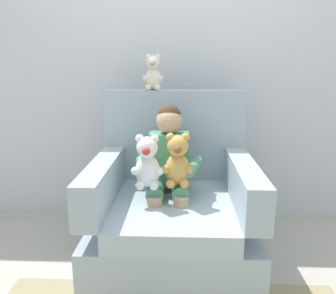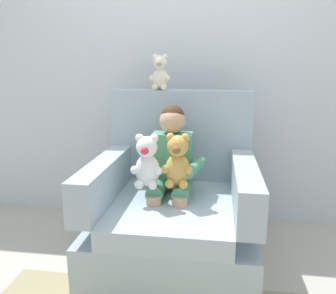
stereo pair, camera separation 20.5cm
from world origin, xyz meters
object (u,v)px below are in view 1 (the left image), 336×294
object	(u,v)px
seated_child	(169,163)
plush_cream_on_backrest	(153,73)
plush_honey	(178,161)
armchair	(173,212)
plush_white	(147,163)

from	to	relation	value
seated_child	plush_cream_on_backrest	world-z (taller)	plush_cream_on_backrest
plush_honey	plush_cream_on_backrest	xyz separation A→B (m)	(-0.18, 0.48, 0.51)
seated_child	armchair	bearing A→B (deg)	-52.16
seated_child	plush_cream_on_backrest	bearing A→B (deg)	108.24
plush_honey	plush_cream_on_backrest	bearing A→B (deg)	97.28
seated_child	plush_cream_on_backrest	distance (m)	0.66
plush_white	plush_cream_on_backrest	size ratio (longest dim) A/B	1.29
seated_child	plush_white	bearing A→B (deg)	-126.45
seated_child	plush_white	world-z (taller)	seated_child
plush_cream_on_backrest	armchair	bearing A→B (deg)	-68.71
seated_child	plush_honey	size ratio (longest dim) A/B	2.51
seated_child	plush_white	size ratio (longest dim) A/B	2.53
plush_white	plush_cream_on_backrest	bearing A→B (deg)	99.17
armchair	plush_cream_on_backrest	world-z (taller)	plush_cream_on_backrest
seated_child	plush_honey	bearing A→B (deg)	-69.60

